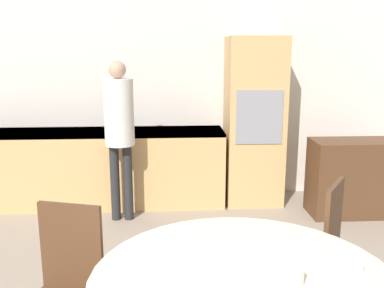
{
  "coord_description": "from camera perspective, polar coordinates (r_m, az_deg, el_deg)",
  "views": [
    {
      "loc": [
        -0.11,
        -0.43,
        1.81
      ],
      "look_at": [
        0.07,
        2.78,
        1.09
      ],
      "focal_mm": 40.0,
      "sensor_mm": 36.0,
      "label": 1
    }
  ],
  "objects": [
    {
      "name": "oven_unit",
      "position": [
        5.07,
        8.25,
        2.98
      ],
      "size": [
        0.65,
        0.59,
        1.95
      ],
      "color": "tan",
      "rests_on": "ground_plane"
    },
    {
      "name": "wall_back",
      "position": [
        5.26,
        -2.07,
        7.03
      ],
      "size": [
        6.73,
        0.05,
        2.6
      ],
      "color": "silver",
      "rests_on": "ground_plane"
    },
    {
      "name": "chair_far_left",
      "position": [
        2.62,
        -16.48,
        -17.26
      ],
      "size": [
        0.49,
        0.49,
        0.96
      ],
      "rotation": [
        0.0,
        0.0,
        6.01
      ],
      "color": "#51331E",
      "rests_on": "ground_plane"
    },
    {
      "name": "kitchen_counter",
      "position": [
        5.15,
        -13.02,
        -2.99
      ],
      "size": [
        3.05,
        0.6,
        0.88
      ],
      "color": "tan",
      "rests_on": "ground_plane"
    },
    {
      "name": "cup",
      "position": [
        2.13,
        13.77,
        -16.69
      ],
      "size": [
        0.07,
        0.07,
        0.09
      ],
      "color": "beige",
      "rests_on": "dining_table"
    },
    {
      "name": "sideboard",
      "position": [
        5.07,
        21.31,
        -4.19
      ],
      "size": [
        1.06,
        0.45,
        0.84
      ],
      "color": "#51331E",
      "rests_on": "ground_plane"
    },
    {
      "name": "chair_far_right",
      "position": [
        3.08,
        16.48,
        -12.55
      ],
      "size": [
        0.56,
        0.56,
        0.96
      ],
      "rotation": [
        0.0,
        0.0,
        4.11
      ],
      "color": "#51331E",
      "rests_on": "ground_plane"
    },
    {
      "name": "bowl_near",
      "position": [
        2.31,
        20.19,
        -15.11
      ],
      "size": [
        0.14,
        0.14,
        0.05
      ],
      "color": "silver",
      "rests_on": "dining_table"
    },
    {
      "name": "person_standing",
      "position": [
        4.49,
        -9.66,
        2.77
      ],
      "size": [
        0.31,
        0.31,
        1.69
      ],
      "color": "#262628",
      "rests_on": "ground_plane"
    }
  ]
}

